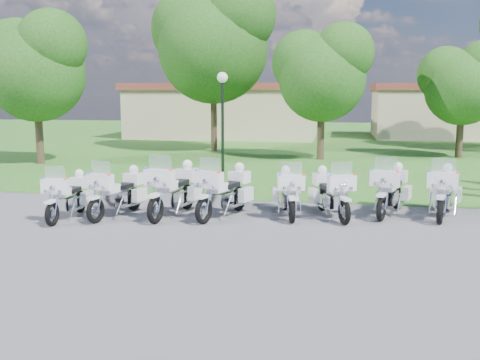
% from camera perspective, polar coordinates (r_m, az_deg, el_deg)
% --- Properties ---
extents(ground, '(100.00, 100.00, 0.00)m').
position_cam_1_polar(ground, '(13.89, -0.42, -4.66)').
color(ground, slate).
rests_on(ground, ground).
extents(grass_lawn, '(100.00, 48.00, 0.01)m').
position_cam_1_polar(grass_lawn, '(40.48, 6.53, 4.40)').
color(grass_lawn, '#306921').
rests_on(grass_lawn, ground).
extents(motorcycle_0, '(0.75, 2.24, 1.51)m').
position_cam_1_polar(motorcycle_0, '(15.11, -17.81, -1.53)').
color(motorcycle_0, black).
rests_on(motorcycle_0, ground).
extents(motorcycle_1, '(1.14, 2.36, 1.61)m').
position_cam_1_polar(motorcycle_1, '(15.06, -12.84, -1.19)').
color(motorcycle_1, black).
rests_on(motorcycle_1, ground).
extents(motorcycle_2, '(1.15, 2.61, 1.77)m').
position_cam_1_polar(motorcycle_2, '(14.83, -6.99, -0.92)').
color(motorcycle_2, black).
rests_on(motorcycle_2, ground).
extents(motorcycle_3, '(1.37, 2.44, 1.71)m').
position_cam_1_polar(motorcycle_3, '(14.60, -1.61, -1.12)').
color(motorcycle_3, black).
rests_on(motorcycle_3, ground).
extents(motorcycle_4, '(1.05, 2.32, 1.57)m').
position_cam_1_polar(motorcycle_4, '(14.80, 5.14, -1.24)').
color(motorcycle_4, black).
rests_on(motorcycle_4, ground).
extents(motorcycle_5, '(1.31, 2.27, 1.60)m').
position_cam_1_polar(motorcycle_5, '(14.78, 9.69, -1.30)').
color(motorcycle_5, black).
rests_on(motorcycle_5, ground).
extents(motorcycle_6, '(1.31, 2.39, 1.66)m').
position_cam_1_polar(motorcycle_6, '(15.49, 15.82, -0.93)').
color(motorcycle_6, black).
rests_on(motorcycle_6, ground).
extents(motorcycle_7, '(1.23, 2.45, 1.68)m').
position_cam_1_polar(motorcycle_7, '(15.63, 20.96, -1.09)').
color(motorcycle_7, black).
rests_on(motorcycle_7, ground).
extents(lamp_post, '(0.44, 0.44, 4.21)m').
position_cam_1_polar(lamp_post, '(22.23, -1.88, 8.78)').
color(lamp_post, black).
rests_on(lamp_post, ground).
extents(tree_0, '(5.38, 4.59, 7.17)m').
position_cam_1_polar(tree_0, '(27.35, -21.06, 11.54)').
color(tree_0, '#38281C').
rests_on(tree_0, ground).
extents(tree_1, '(7.36, 6.28, 9.81)m').
position_cam_1_polar(tree_1, '(31.47, -2.96, 14.93)').
color(tree_1, '#38281C').
rests_on(tree_1, ground).
extents(tree_2, '(5.11, 4.36, 6.81)m').
position_cam_1_polar(tree_2, '(27.65, 8.69, 11.52)').
color(tree_2, '#38281C').
rests_on(tree_2, ground).
extents(tree_3, '(4.53, 3.87, 6.04)m').
position_cam_1_polar(tree_3, '(30.42, 22.63, 9.73)').
color(tree_3, '#38281C').
rests_on(tree_3, ground).
extents(building_west, '(14.56, 8.32, 4.10)m').
position_cam_1_polar(building_west, '(42.14, -1.58, 7.45)').
color(building_west, '#C0AF8B').
rests_on(building_west, ground).
extents(building_east, '(11.44, 7.28, 4.10)m').
position_cam_1_polar(building_east, '(44.12, 21.34, 6.91)').
color(building_east, '#C0AF8B').
rests_on(building_east, ground).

